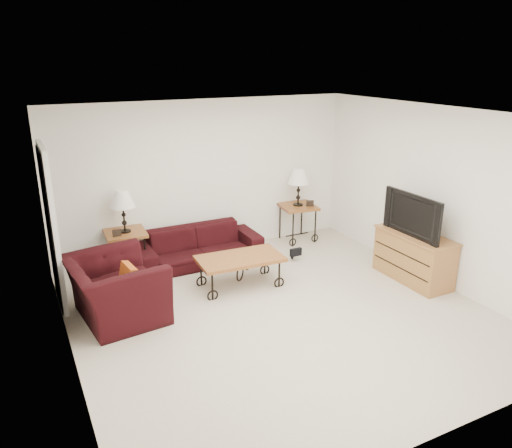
# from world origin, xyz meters

# --- Properties ---
(ground) EXTENTS (5.00, 5.00, 0.00)m
(ground) POSITION_xyz_m (0.00, 0.00, 0.00)
(ground) COLOR beige
(ground) RESTS_ON ground
(wall_back) EXTENTS (5.00, 0.02, 2.50)m
(wall_back) POSITION_xyz_m (0.00, 2.50, 1.25)
(wall_back) COLOR white
(wall_back) RESTS_ON ground
(wall_front) EXTENTS (5.00, 0.02, 2.50)m
(wall_front) POSITION_xyz_m (0.00, -2.50, 1.25)
(wall_front) COLOR white
(wall_front) RESTS_ON ground
(wall_left) EXTENTS (0.02, 5.00, 2.50)m
(wall_left) POSITION_xyz_m (-2.50, 0.00, 1.25)
(wall_left) COLOR white
(wall_left) RESTS_ON ground
(wall_right) EXTENTS (0.02, 5.00, 2.50)m
(wall_right) POSITION_xyz_m (2.50, 0.00, 1.25)
(wall_right) COLOR white
(wall_right) RESTS_ON ground
(ceiling) EXTENTS (5.00, 5.00, 0.00)m
(ceiling) POSITION_xyz_m (0.00, 0.00, 2.50)
(ceiling) COLOR white
(ceiling) RESTS_ON wall_back
(doorway) EXTENTS (0.08, 0.94, 2.04)m
(doorway) POSITION_xyz_m (-2.47, 1.65, 1.02)
(doorway) COLOR black
(doorway) RESTS_ON ground
(sofa) EXTENTS (1.95, 0.76, 0.57)m
(sofa) POSITION_xyz_m (-0.35, 2.02, 0.29)
(sofa) COLOR black
(sofa) RESTS_ON ground
(side_table_left) EXTENTS (0.62, 0.62, 0.64)m
(side_table_left) POSITION_xyz_m (-1.43, 2.20, 0.32)
(side_table_left) COLOR #9B6827
(side_table_left) RESTS_ON ground
(side_table_right) EXTENTS (0.68, 0.68, 0.65)m
(side_table_right) POSITION_xyz_m (1.58, 2.20, 0.33)
(side_table_right) COLOR #9B6827
(side_table_right) RESTS_ON ground
(lamp_left) EXTENTS (0.38, 0.38, 0.64)m
(lamp_left) POSITION_xyz_m (-1.43, 2.20, 0.96)
(lamp_left) COLOR black
(lamp_left) RESTS_ON side_table_left
(lamp_right) EXTENTS (0.42, 0.42, 0.65)m
(lamp_right) POSITION_xyz_m (1.58, 2.20, 0.98)
(lamp_right) COLOR black
(lamp_right) RESTS_ON side_table_right
(photo_frame_left) EXTENTS (0.13, 0.03, 0.11)m
(photo_frame_left) POSITION_xyz_m (-1.58, 2.05, 0.70)
(photo_frame_left) COLOR black
(photo_frame_left) RESTS_ON side_table_left
(photo_frame_right) EXTENTS (0.13, 0.06, 0.11)m
(photo_frame_right) POSITION_xyz_m (1.73, 2.05, 0.71)
(photo_frame_right) COLOR black
(photo_frame_right) RESTS_ON side_table_right
(coffee_table) EXTENTS (1.22, 0.71, 0.45)m
(coffee_table) POSITION_xyz_m (-0.12, 0.97, 0.22)
(coffee_table) COLOR #9B6827
(coffee_table) RESTS_ON ground
(armchair) EXTENTS (1.18, 1.31, 0.78)m
(armchair) POSITION_xyz_m (-1.88, 0.85, 0.39)
(armchair) COLOR black
(armchair) RESTS_ON ground
(throw_pillow) EXTENTS (0.13, 0.36, 0.35)m
(throw_pillow) POSITION_xyz_m (-1.72, 0.80, 0.52)
(throw_pillow) COLOR #D3531B
(throw_pillow) RESTS_ON armchair
(tv_stand) EXTENTS (0.49, 1.18, 0.71)m
(tv_stand) POSITION_xyz_m (2.23, 0.03, 0.35)
(tv_stand) COLOR #B86D44
(tv_stand) RESTS_ON ground
(television) EXTENTS (0.14, 1.06, 0.61)m
(television) POSITION_xyz_m (2.21, 0.03, 1.01)
(television) COLOR black
(television) RESTS_ON tv_stand
(backpack) EXTENTS (0.32, 0.25, 0.39)m
(backpack) POSITION_xyz_m (1.05, 1.48, 0.20)
(backpack) COLOR black
(backpack) RESTS_ON ground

